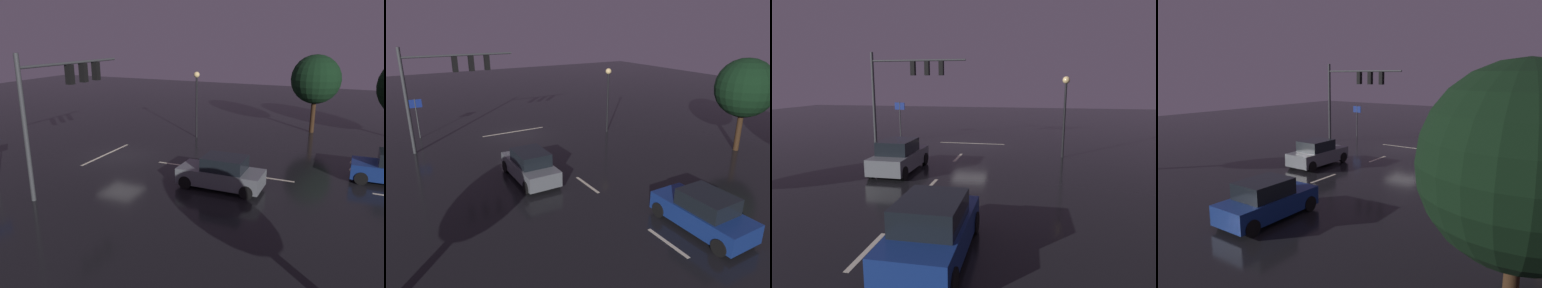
{
  "view_description": "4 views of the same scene",
  "coord_description": "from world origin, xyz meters",
  "views": [
    {
      "loc": [
        19.49,
        13.68,
        7.56
      ],
      "look_at": [
        0.99,
        5.55,
        1.73
      ],
      "focal_mm": 35.43,
      "sensor_mm": 36.0,
      "label": 1
    },
    {
      "loc": [
        8.92,
        24.17,
        8.21
      ],
      "look_at": [
        -0.54,
        8.09,
        1.64
      ],
      "focal_mm": 32.35,
      "sensor_mm": 36.0,
      "label": 2
    },
    {
      "loc": [
        -4.3,
        23.89,
        4.59
      ],
      "look_at": [
        -0.9,
        6.61,
        1.36
      ],
      "focal_mm": 31.25,
      "sensor_mm": 36.0,
      "label": 3
    },
    {
      "loc": [
        -13.01,
        25.68,
        5.92
      ],
      "look_at": [
        1.08,
        5.85,
        1.26
      ],
      "focal_mm": 34.03,
      "sensor_mm": 36.0,
      "label": 4
    }
  ],
  "objects": [
    {
      "name": "ground_plane",
      "position": [
        0.0,
        0.0,
        0.0
      ],
      "size": [
        80.0,
        80.0,
        0.0
      ],
      "primitive_type": "plane",
      "color": "black"
    },
    {
      "name": "traffic_signal_assembly",
      "position": [
        4.81,
        0.12,
        4.89
      ],
      "size": [
        7.22,
        0.47,
        6.83
      ],
      "color": "#383A3D",
      "rests_on": "ground_plane"
    },
    {
      "name": "lane_dash_far",
      "position": [
        0.0,
        4.0,
        0.0
      ],
      "size": [
        0.16,
        2.2,
        0.01
      ],
      "primitive_type": "cube",
      "rotation": [
        0.0,
        0.0,
        1.57
      ],
      "color": "beige",
      "rests_on": "ground_plane"
    },
    {
      "name": "lane_dash_mid",
      "position": [
        0.0,
        10.0,
        0.0
      ],
      "size": [
        0.16,
        2.2,
        0.01
      ],
      "primitive_type": "cube",
      "rotation": [
        0.0,
        0.0,
        1.57
      ],
      "color": "beige",
      "rests_on": "ground_plane"
    },
    {
      "name": "stop_bar",
      "position": [
        0.0,
        -1.06,
        0.0
      ],
      "size": [
        5.0,
        0.16,
        0.01
      ],
      "primitive_type": "cube",
      "color": "beige",
      "rests_on": "ground_plane"
    },
    {
      "name": "lane_dash_near",
      "position": [
        0.0,
        16.0,
        0.0
      ],
      "size": [
        0.16,
        2.2,
        0.01
      ],
      "primitive_type": "cube",
      "rotation": [
        0.0,
        0.0,
        1.57
      ],
      "color": "beige",
      "rests_on": "ground_plane"
    },
    {
      "name": "street_lamp_left_kerb",
      "position": [
        -6.39,
        2.67,
        3.49
      ],
      "size": [
        0.44,
        0.44,
        4.98
      ],
      "color": "black",
      "rests_on": "ground_plane"
    },
    {
      "name": "tree_left_far",
      "position": [
        -11.58,
        10.56,
        4.23
      ],
      "size": [
        3.81,
        3.81,
        6.15
      ],
      "color": "#382314",
      "rests_on": "ground_plane"
    },
    {
      "name": "route_sign",
      "position": [
        6.63,
        -3.14,
        2.15
      ],
      "size": [
        0.9,
        0.13,
        2.98
      ],
      "color": "#383A3D",
      "rests_on": "ground_plane"
    },
    {
      "name": "car_approaching",
      "position": [
        2.33,
        7.77,
        0.8
      ],
      "size": [
        1.92,
        4.38,
        1.7
      ],
      "color": "slate",
      "rests_on": "ground_plane"
    },
    {
      "name": "car_distant",
      "position": [
        -1.92,
        15.97,
        0.8
      ],
      "size": [
        1.92,
        4.38,
        1.7
      ],
      "color": "navy",
      "rests_on": "ground_plane"
    }
  ]
}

